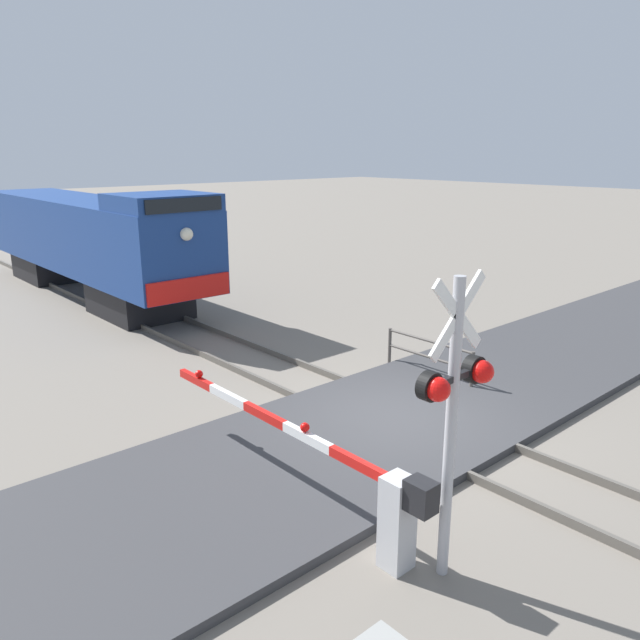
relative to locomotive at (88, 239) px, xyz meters
The scene contains 8 objects.
ground_plane 14.93m from the locomotive, 90.00° to the right, with size 160.00×160.00×0.00m, color slate.
rail_track_left 14.93m from the locomotive, 92.78° to the right, with size 0.08×80.00×0.15m, color #59544C.
rail_track_right 14.93m from the locomotive, 87.22° to the right, with size 0.08×80.00×0.15m, color #59544C.
road_surface 14.92m from the locomotive, 90.00° to the right, with size 36.00×4.41×0.15m, color #38383A.
locomotive is the anchor object (origin of this frame).
crossing_signal 18.36m from the locomotive, 99.01° to the right, with size 1.18×0.33×3.85m.
crossing_gate 17.28m from the locomotive, 100.79° to the right, with size 0.36×5.85×1.38m.
guard_railing 13.92m from the locomotive, 79.93° to the right, with size 0.08×2.49×0.95m.
Camera 1 is at (-8.45, -7.27, 5.17)m, focal length 34.50 mm.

